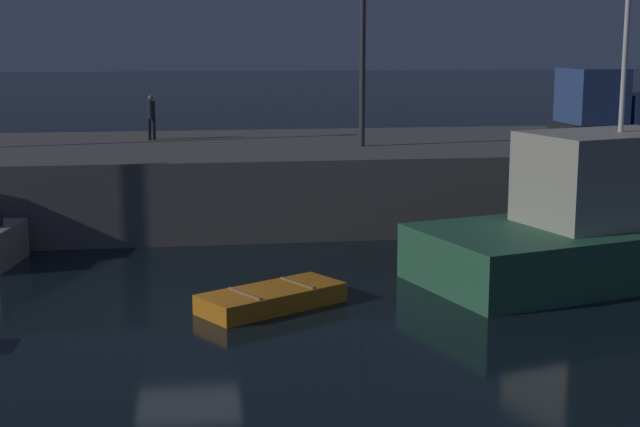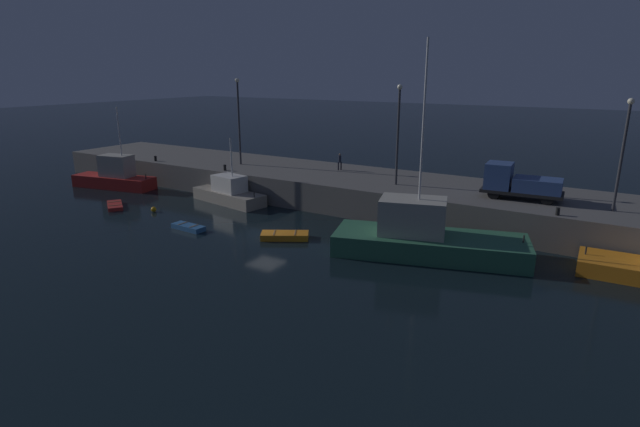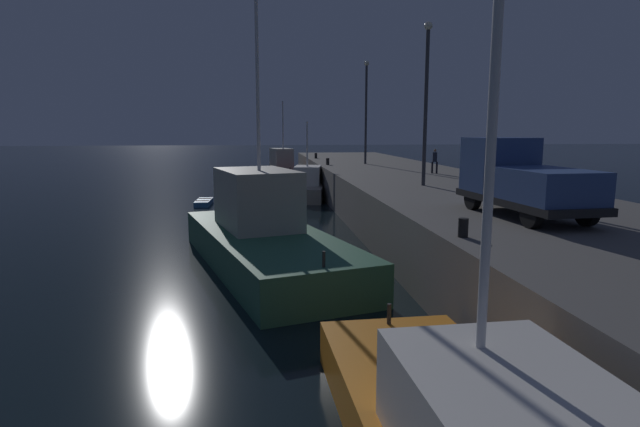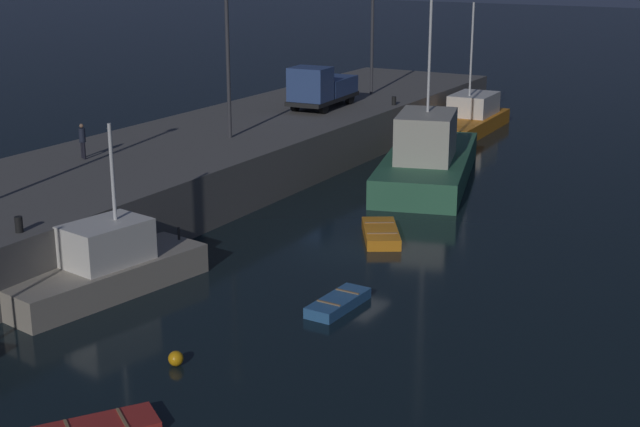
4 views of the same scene
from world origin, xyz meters
name	(u,v)px [view 4 (image 4 of 4)]	position (x,y,z in m)	size (l,w,h in m)	color
ground_plane	(354,251)	(0.00, 0.00, 0.00)	(320.00, 320.00, 0.00)	black
pier_quay	(131,185)	(0.00, 12.02, 1.30)	(69.84, 10.33, 2.60)	#5B5956
fishing_trawler_red	(105,268)	(-8.69, 5.71, 0.96)	(8.26, 3.85, 6.22)	gray
fishing_boat_white	(469,118)	(26.44, 5.00, 0.90)	(9.51, 3.53, 8.61)	orange
fishing_boat_orange	(427,159)	(12.15, 1.95, 1.27)	(13.55, 7.76, 14.14)	#2D6647
dinghy_orange_near	(381,233)	(2.03, -0.25, 0.24)	(3.77, 3.05, 0.51)	orange
rowboat_white_mid	(338,303)	(-5.80, -2.41, 0.19)	(2.95, 1.16, 0.43)	#2D6099
mooring_buoy_near	(176,358)	(-12.27, -0.32, 0.24)	(0.47, 0.47, 0.47)	orange
lamp_post_east	(227,42)	(6.25, 10.60, 7.52)	(0.44, 0.44, 8.48)	#38383D
lamp_post_central	(372,25)	(22.77, 10.64, 7.17)	(0.44, 0.44, 7.81)	#38383D
utility_truck	(321,88)	(16.24, 10.83, 3.87)	(6.07, 2.66, 2.68)	black
dockworker	(82,139)	(-1.16, 13.78, 3.55)	(0.42, 0.42, 1.67)	black
bollard_west	(19,224)	(-10.80, 7.62, 2.89)	(0.28, 0.28, 0.57)	black
bollard_central	(394,101)	(19.56, 7.45, 2.86)	(0.28, 0.28, 0.53)	black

